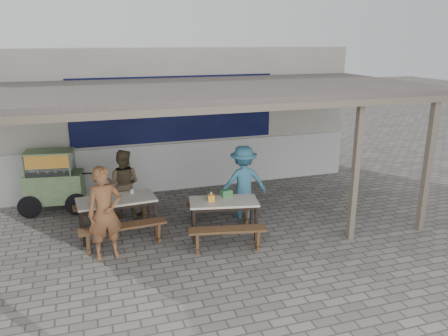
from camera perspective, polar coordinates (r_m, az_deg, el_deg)
The scene contains 17 objects.
ground at distance 8.67m, azimuth -0.55°, elevation -8.75°, with size 60.00×60.00×0.00m, color slate.
back_wall at distance 11.47m, azimuth -5.99°, elevation 6.50°, with size 9.00×1.28×3.50m.
warung_roof at distance 8.76m, azimuth -2.29°, elevation 10.05°, with size 9.00×4.21×2.81m.
table_left at distance 8.68m, azimuth -13.86°, elevation -4.39°, with size 1.52×0.82×0.75m.
bench_left_street at distance 8.24m, azimuth -13.01°, elevation -8.00°, with size 1.59×0.40×0.45m.
bench_left_wall at distance 9.38m, azimuth -14.33°, elevation -5.00°, with size 1.59×0.40×0.45m.
table_right at distance 8.34m, azimuth -0.04°, elevation -4.80°, with size 1.39×0.89×0.75m.
bench_right_street at distance 7.91m, azimuth 0.46°, elevation -8.68°, with size 1.42×0.55×0.45m.
bench_right_wall at distance 9.04m, azimuth -0.48°, elevation -5.34°, with size 1.42×0.55×0.45m.
vendor_cart at distance 10.26m, azimuth -21.41°, elevation -1.34°, with size 1.79×0.86×1.39m.
patron_street_side at distance 7.81m, azimuth -15.27°, elevation -5.70°, with size 0.60×0.39×1.65m, color brown.
patron_wall_side at distance 9.53m, azimuth -12.99°, elevation -2.00°, with size 0.72×0.56×1.48m, color #4E402B.
patron_right_table at distance 9.27m, azimuth 2.53°, elevation -1.82°, with size 1.01×0.58×1.57m, color teal.
tissue_box at distance 8.29m, azimuth -1.68°, elevation -3.90°, with size 0.12×0.12×0.12m, color orange.
donation_box at distance 8.50m, azimuth 0.34°, elevation -3.30°, with size 0.20×0.13×0.13m, color #35773E.
condiment_jar at distance 8.88m, azimuth -11.92°, elevation -2.98°, with size 0.07×0.07×0.08m, color beige.
condiment_bowl at distance 8.59m, azimuth -15.04°, elevation -4.01°, with size 0.17×0.17×0.04m, color silver.
Camera 1 is at (-2.35, -7.48, 3.70)m, focal length 35.00 mm.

